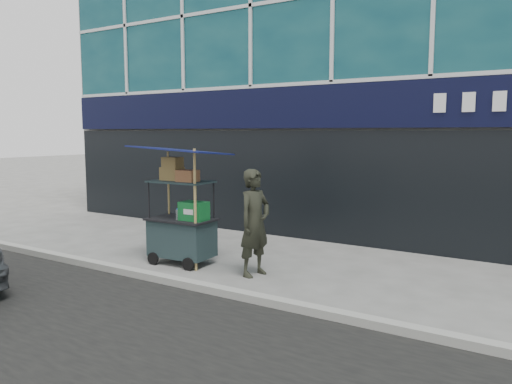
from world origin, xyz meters
The scene contains 4 objects.
ground centered at (0.00, 0.00, 0.00)m, with size 80.00×80.00×0.00m, color #62625D.
curb centered at (0.00, -0.20, 0.06)m, with size 80.00×0.18×0.12m, color #979890.
vendor_cart centered at (-1.52, 0.86, 0.75)m, with size 1.64×1.19×2.14m.
vendor_man centered at (-0.02, 0.93, 0.88)m, with size 0.65×0.42×1.77m, color black.
Camera 1 is at (4.31, -5.89, 2.37)m, focal length 35.00 mm.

